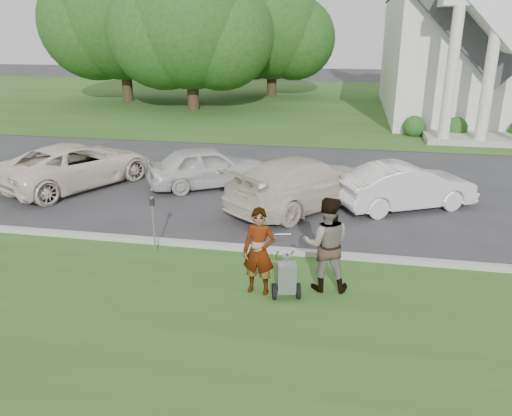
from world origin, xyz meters
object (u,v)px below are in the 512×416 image
(tree_back, at_px, (272,33))
(car_c, at_px, (304,183))
(person_right, at_px, (326,245))
(car_a, at_px, (77,165))
(person_left, at_px, (259,252))
(car_b, at_px, (208,167))
(striping_cart, at_px, (286,278))
(tree_left, at_px, (190,28))
(church, at_px, (472,13))
(car_d, at_px, (406,186))
(tree_far, at_px, (121,19))
(parking_meter_near, at_px, (153,219))

(tree_back, distance_m, car_c, 26.75)
(person_right, relative_size, car_a, 0.38)
(person_left, relative_size, car_b, 0.44)
(striping_cart, bearing_deg, tree_left, 98.44)
(church, relative_size, car_c, 4.64)
(tree_left, height_order, car_b, tree_left)
(car_b, bearing_deg, church, -63.15)
(striping_cart, bearing_deg, tree_back, 86.38)
(car_d, bearing_deg, tree_far, 14.89)
(person_left, height_order, parking_meter_near, person_left)
(tree_left, relative_size, car_a, 2.02)
(tree_back, distance_m, person_right, 31.74)
(person_left, bearing_deg, car_b, 119.97)
(striping_cart, xyz_separation_m, person_right, (0.72, 0.54, 0.55))
(car_a, bearing_deg, car_c, -158.13)
(car_d, bearing_deg, church, -41.33)
(tree_back, xyz_separation_m, car_a, (-2.66, -25.23, -4.00))
(person_right, bearing_deg, tree_far, -63.28)
(tree_back, distance_m, car_b, 24.88)
(tree_left, xyz_separation_m, person_left, (8.72, -23.34, -4.21))
(tree_back, bearing_deg, car_a, -96.02)
(car_c, bearing_deg, person_left, 124.20)
(tree_far, relative_size, person_left, 6.48)
(person_right, height_order, car_b, person_right)
(tree_far, height_order, car_a, tree_far)
(tree_back, xyz_separation_m, car_c, (5.09, -25.96, -3.97))
(tree_left, bearing_deg, tree_back, 63.43)
(church, xyz_separation_m, tree_back, (-13.01, 6.87, -1.21))
(striping_cart, height_order, parking_meter_near, parking_meter_near)
(person_right, xyz_separation_m, car_c, (-0.93, 4.98, -0.24))
(person_right, bearing_deg, car_d, -115.86)
(car_a, height_order, car_b, car_a)
(tree_far, height_order, car_d, tree_far)
(car_a, bearing_deg, striping_cart, 169.09)
(person_right, relative_size, car_b, 0.49)
(tree_far, bearing_deg, car_a, -70.05)
(car_a, bearing_deg, person_left, 167.60)
(tree_far, height_order, person_right, tree_far)
(car_a, distance_m, car_d, 10.76)
(tree_far, distance_m, car_c, 26.30)
(person_right, relative_size, car_d, 0.48)
(person_right, height_order, car_a, person_right)
(person_left, xyz_separation_m, car_c, (0.37, 5.38, -0.14))
(person_left, bearing_deg, tree_left, 116.79)
(parking_meter_near, bearing_deg, car_a, 134.26)
(person_left, relative_size, car_a, 0.34)
(tree_back, height_order, car_d, tree_back)
(person_left, distance_m, car_c, 5.40)
(tree_far, bearing_deg, car_b, -58.98)
(tree_left, distance_m, tree_far, 6.73)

